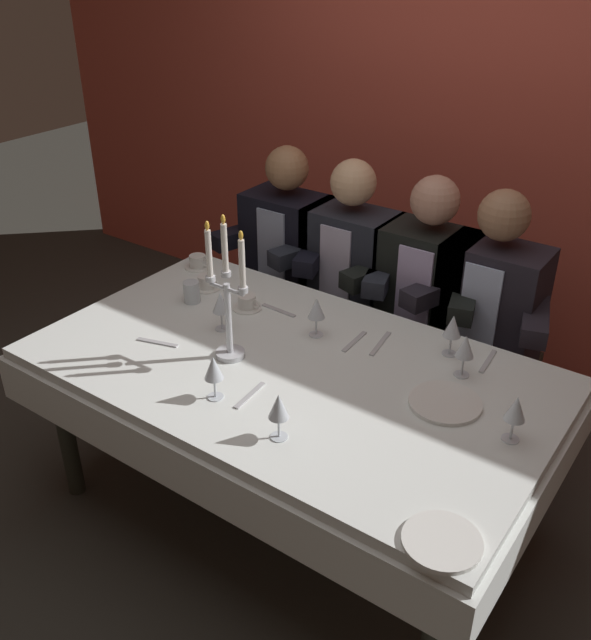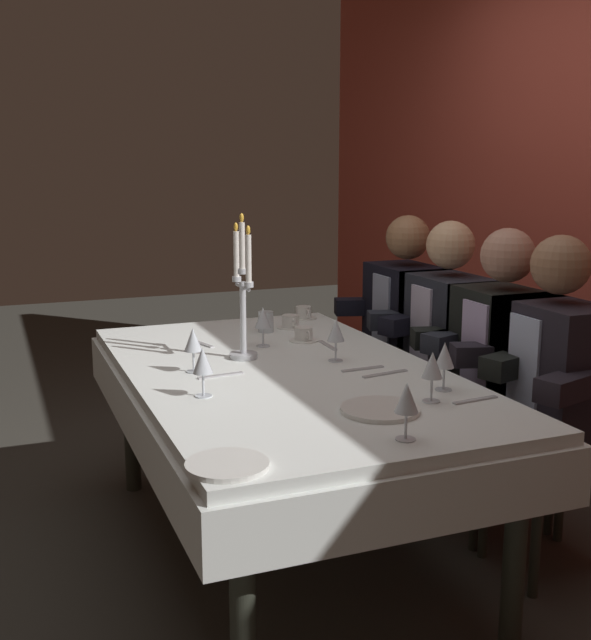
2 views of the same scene
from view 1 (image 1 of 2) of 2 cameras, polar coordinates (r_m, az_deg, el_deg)
name	(u,v)px [view 1 (image 1 of 2)]	position (r m, az deg, el deg)	size (l,w,h in m)	color
ground_plane	(290,512)	(3.04, -0.44, -15.32)	(12.00, 12.00, 0.00)	#383730
back_wall	(487,110)	(3.72, 15.29, 16.17)	(6.00, 0.12, 2.70)	#CC4D3D
dining_table	(289,390)	(2.64, -0.49, -5.70)	(1.94, 1.14, 0.74)	white
candelabra	(228,302)	(2.51, -5.54, 1.43)	(0.19, 0.11, 0.56)	silver
dinner_plate_0	(442,541)	(1.94, 11.82, -17.19)	(0.21, 0.21, 0.01)	white
dinner_plate_1	(445,403)	(2.41, 12.06, -6.59)	(0.25, 0.25, 0.01)	white
wine_glass_0	(516,410)	(2.25, 17.46, -6.97)	(0.07, 0.07, 0.16)	silver
wine_glass_1	(221,303)	(2.75, -6.10, 1.37)	(0.07, 0.07, 0.16)	silver
wine_glass_2	(316,309)	(2.69, 1.71, 0.88)	(0.07, 0.07, 0.16)	silver
wine_glass_3	(465,348)	(2.52, 13.62, -2.20)	(0.07, 0.07, 0.16)	silver
wine_glass_4	(214,369)	(2.35, -6.67, -3.95)	(0.07, 0.07, 0.16)	silver
wine_glass_5	(453,327)	(2.63, 12.64, -0.59)	(0.07, 0.07, 0.16)	silver
wine_glass_6	(279,407)	(2.16, -1.38, -7.09)	(0.07, 0.07, 0.16)	silver
water_tumbler_0	(192,292)	(3.00, -8.44, 2.27)	(0.07, 0.07, 0.09)	silver
coffee_cup_0	(247,303)	(2.93, -3.93, 1.41)	(0.13, 0.12, 0.06)	white
coffee_cup_1	(207,283)	(3.12, -7.22, 3.02)	(0.13, 0.12, 0.06)	white
coffee_cup_2	(198,262)	(3.32, -7.94, 4.67)	(0.13, 0.12, 0.06)	white
fork_0	(354,341)	(2.71, 4.80, -1.75)	(0.17, 0.02, 0.01)	#B7B7BC
fork_1	(250,395)	(2.41, -3.73, -6.11)	(0.17, 0.02, 0.01)	#B7B7BC
fork_2	(157,342)	(2.75, -11.15, -1.80)	(0.17, 0.02, 0.01)	#B7B7BC
knife_3	(380,344)	(2.71, 6.91, -1.91)	(0.19, 0.02, 0.01)	#B7B7BC
fork_4	(488,361)	(2.68, 15.36, -3.26)	(0.17, 0.02, 0.01)	#B7B7BC
spoon_5	(279,310)	(2.92, -1.38, 0.79)	(0.17, 0.02, 0.01)	#B7B7BC
seated_diner_0	(288,245)	(3.55, -0.60, 6.10)	(0.63, 0.48, 1.24)	#2B2E25
seated_diner_1	(351,263)	(3.36, 4.50, 4.63)	(0.63, 0.48, 1.24)	#2B2E25
seated_diner_2	(427,285)	(3.20, 10.63, 2.82)	(0.63, 0.48, 1.24)	#2B2E25
seated_diner_3	(491,303)	(3.10, 15.60, 1.32)	(0.63, 0.48, 1.24)	#2B2E25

